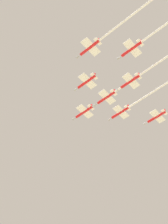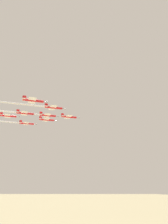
# 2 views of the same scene
# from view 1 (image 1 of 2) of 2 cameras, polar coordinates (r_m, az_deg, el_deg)

# --- Properties ---
(jet_lead) EXTENTS (10.66, 11.92, 2.80)m
(jet_lead) POSITION_cam_1_polar(r_m,az_deg,el_deg) (176.15, -0.07, -0.04)
(jet_lead) COLOR red
(jet_port_inner) EXTENTS (10.66, 11.92, 2.80)m
(jet_port_inner) POSITION_cam_1_polar(r_m,az_deg,el_deg) (164.95, 0.36, 4.99)
(jet_port_inner) COLOR red
(jet_starboard_inner) EXTENTS (48.73, 58.88, 2.80)m
(jet_starboard_inner) POSITION_cam_1_polar(r_m,az_deg,el_deg) (172.19, 11.97, 3.68)
(jet_starboard_inner) COLOR red
(jet_port_outer) EXTENTS (56.71, 68.58, 2.80)m
(jet_port_outer) POSITION_cam_1_polar(r_m,az_deg,el_deg) (162.37, 11.55, 7.58)
(jet_port_outer) COLOR red
(jet_starboard_outer) EXTENTS (50.08, 60.52, 2.80)m
(jet_starboard_outer) POSITION_cam_1_polar(r_m,az_deg,el_deg) (148.78, 8.10, 15.71)
(jet_starboard_outer) COLOR red
(jet_center_rear) EXTENTS (10.66, 11.92, 2.80)m
(jet_center_rear) POSITION_cam_1_polar(r_m,az_deg,el_deg) (180.95, 11.86, -0.83)
(jet_center_rear) COLOR red
(jet_port_trail) EXTENTS (10.66, 11.92, 2.80)m
(jet_port_trail) POSITION_cam_1_polar(r_m,az_deg,el_deg) (165.62, 7.57, 4.97)
(jet_port_trail) COLOR red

